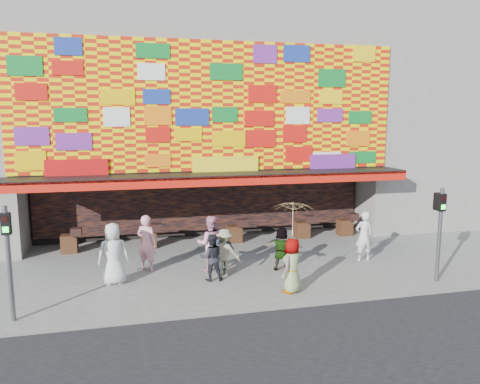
{
  "coord_description": "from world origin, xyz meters",
  "views": [
    {
      "loc": [
        -3.22,
        -13.85,
        5.16
      ],
      "look_at": [
        0.62,
        2.0,
        2.54
      ],
      "focal_mm": 35.0,
      "sensor_mm": 36.0,
      "label": 1
    }
  ],
  "objects": [
    {
      "name": "ped_e",
      "position": [
        -0.26,
        0.88,
        0.75
      ],
      "size": [
        0.95,
        0.63,
        1.5
      ],
      "primitive_type": "imported",
      "rotation": [
        0.0,
        0.0,
        3.47
      ],
      "color": "#364B5F",
      "rests_on": "ground"
    },
    {
      "name": "shop_building",
      "position": [
        0.0,
        8.18,
        5.23
      ],
      "size": [
        15.2,
        9.4,
        10.0
      ],
      "color": "gray",
      "rests_on": "ground"
    },
    {
      "name": "ped_b",
      "position": [
        -2.68,
        1.74,
        0.97
      ],
      "size": [
        0.84,
        0.77,
        1.93
      ],
      "primitive_type": "imported",
      "rotation": [
        0.0,
        0.0,
        2.56
      ],
      "color": "pink",
      "rests_on": "ground"
    },
    {
      "name": "ped_a",
      "position": [
        -3.75,
        0.68,
        0.97
      ],
      "size": [
        0.97,
        0.65,
        1.94
      ],
      "primitive_type": "imported",
      "rotation": [
        0.0,
        0.0,
        3.17
      ],
      "color": "silver",
      "rests_on": "ground"
    },
    {
      "name": "ped_f",
      "position": [
        1.76,
        0.71,
        0.75
      ],
      "size": [
        1.44,
        1.04,
        1.5
      ],
      "primitive_type": "imported",
      "rotation": [
        0.0,
        0.0,
        2.66
      ],
      "color": "gray",
      "rests_on": "ground"
    },
    {
      "name": "ped_d",
      "position": [
        -0.21,
        0.69,
        0.77
      ],
      "size": [
        1.15,
        0.96,
        1.55
      ],
      "primitive_type": "imported",
      "rotation": [
        0.0,
        0.0,
        2.68
      ],
      "color": "gray",
      "rests_on": "ground"
    },
    {
      "name": "parasol",
      "position": [
        1.41,
        -1.3,
        2.22
      ],
      "size": [
        1.24,
        1.26,
        2.0
      ],
      "color": "#FFF4A0",
      "rests_on": "ground"
    },
    {
      "name": "ped_c",
      "position": [
        -0.73,
        0.28,
        0.76
      ],
      "size": [
        0.77,
        0.62,
        1.51
      ],
      "primitive_type": "imported",
      "rotation": [
        0.0,
        0.0,
        3.08
      ],
      "color": "black",
      "rests_on": "ground"
    },
    {
      "name": "ped_g",
      "position": [
        1.41,
        -1.3,
        0.82
      ],
      "size": [
        0.95,
        0.92,
        1.64
      ],
      "primitive_type": "imported",
      "rotation": [
        0.0,
        0.0,
        3.85
      ],
      "color": "gray",
      "rests_on": "ground"
    },
    {
      "name": "neighbor_right",
      "position": [
        13.0,
        8.0,
        6.0
      ],
      "size": [
        11.0,
        8.0,
        12.0
      ],
      "primitive_type": "cube",
      "color": "gray",
      "rests_on": "ground"
    },
    {
      "name": "ped_i",
      "position": [
        -0.59,
        1.25,
        0.94
      ],
      "size": [
        1.0,
        0.82,
        1.88
      ],
      "primitive_type": "imported",
      "rotation": [
        0.0,
        0.0,
        3.02
      ],
      "color": "pink",
      "rests_on": "ground"
    },
    {
      "name": "signal_left",
      "position": [
        -6.2,
        -1.5,
        1.86
      ],
      "size": [
        0.22,
        0.2,
        3.0
      ],
      "color": "#59595B",
      "rests_on": "ground"
    },
    {
      "name": "ground",
      "position": [
        0.0,
        0.0,
        0.0
      ],
      "size": [
        90.0,
        90.0,
        0.0
      ],
      "primitive_type": "plane",
      "color": "slate",
      "rests_on": "ground"
    },
    {
      "name": "signal_right",
      "position": [
        6.2,
        -1.5,
        1.86
      ],
      "size": [
        0.22,
        0.2,
        3.0
      ],
      "color": "#59595B",
      "rests_on": "ground"
    },
    {
      "name": "ped_h",
      "position": [
        4.98,
        1.02,
        0.91
      ],
      "size": [
        0.68,
        0.45,
        1.82
      ],
      "primitive_type": "imported",
      "rotation": [
        0.0,
        0.0,
        3.12
      ],
      "color": "silver",
      "rests_on": "ground"
    }
  ]
}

